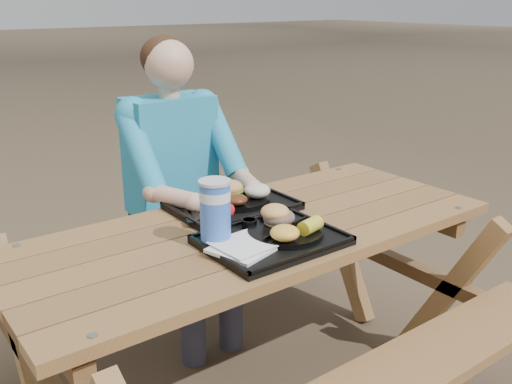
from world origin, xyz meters
TOP-DOWN VIEW (x-y plane):
  - picnic_table at (0.00, 0.00)m, footprint 1.80×1.49m
  - tray_near at (-0.05, -0.16)m, footprint 0.45×0.35m
  - tray_far at (0.03, 0.20)m, footprint 0.45×0.35m
  - plate_near at (0.00, -0.17)m, footprint 0.26×0.26m
  - plate_far at (0.06, 0.21)m, footprint 0.26×0.26m
  - napkin_stack at (-0.19, -0.18)m, footprint 0.22×0.22m
  - soda_cup at (-0.22, -0.07)m, footprint 0.10×0.10m
  - condiment_bbq at (-0.06, -0.04)m, footprint 0.05×0.05m
  - condiment_mustard at (0.01, -0.04)m, footprint 0.05×0.05m
  - sandwich at (0.02, -0.11)m, footprint 0.11×0.11m
  - mac_cheese at (-0.06, -0.23)m, footprint 0.10×0.10m
  - corn_cob at (0.05, -0.24)m, footprint 0.10×0.10m
  - cutlery_far at (-0.15, 0.21)m, footprint 0.07×0.18m
  - burger at (0.05, 0.24)m, footprint 0.11×0.11m
  - baked_beans at (0.01, 0.14)m, footprint 0.09×0.09m
  - potato_salad at (0.12, 0.16)m, footprint 0.10×0.10m
  - diner at (0.02, 0.66)m, footprint 0.48×0.84m

SIDE VIEW (x-z plane):
  - picnic_table at x=0.00m, z-range 0.00..0.75m
  - diner at x=0.02m, z-range 0.00..1.28m
  - tray_near at x=-0.05m, z-range 0.75..0.77m
  - tray_far at x=0.03m, z-range 0.75..0.77m
  - cutlery_far at x=-0.15m, z-range 0.77..0.78m
  - plate_near at x=0.00m, z-range 0.77..0.79m
  - plate_far at x=0.06m, z-range 0.77..0.79m
  - napkin_stack at x=-0.19m, z-range 0.77..0.79m
  - condiment_mustard at x=0.01m, z-range 0.77..0.80m
  - condiment_bbq at x=-0.06m, z-range 0.77..0.80m
  - baked_beans at x=0.01m, z-range 0.79..0.83m
  - mac_cheese at x=-0.06m, z-range 0.79..0.84m
  - corn_cob at x=0.05m, z-range 0.79..0.84m
  - potato_salad at x=0.12m, z-range 0.79..0.85m
  - burger at x=0.05m, z-range 0.79..0.89m
  - sandwich at x=0.02m, z-range 0.79..0.90m
  - soda_cup at x=-0.22m, z-range 0.77..0.97m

